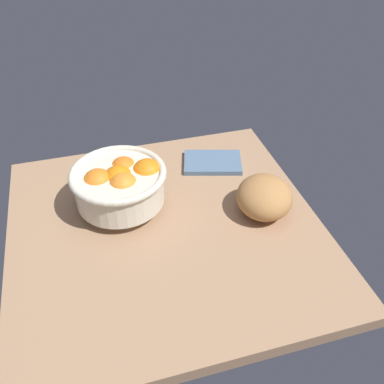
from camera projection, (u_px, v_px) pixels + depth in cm
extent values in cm
cube|color=#A67E5C|center=(166.00, 231.00, 94.42)|extent=(67.34, 67.03, 3.00)
cylinder|color=silver|center=(122.00, 203.00, 97.76)|extent=(9.93, 9.93, 2.28)
cylinder|color=silver|center=(120.00, 187.00, 94.71)|extent=(19.74, 19.74, 7.31)
torus|color=silver|center=(118.00, 174.00, 92.39)|extent=(21.34, 21.34, 1.60)
sphere|color=orange|center=(124.00, 188.00, 91.75)|extent=(7.07, 7.07, 7.07)
sphere|color=orange|center=(147.00, 175.00, 95.42)|extent=(7.41, 7.41, 7.41)
sphere|color=orange|center=(98.00, 184.00, 92.72)|extent=(7.18, 7.18, 7.18)
sphere|color=orange|center=(124.00, 170.00, 96.87)|extent=(6.55, 6.55, 6.55)
sphere|color=orange|center=(119.00, 181.00, 93.69)|extent=(7.14, 7.14, 7.14)
ellipsoid|color=#B77E47|center=(264.00, 197.00, 94.71)|extent=(16.82, 17.49, 8.37)
cube|color=slate|center=(213.00, 162.00, 111.08)|extent=(16.94, 13.62, 1.28)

